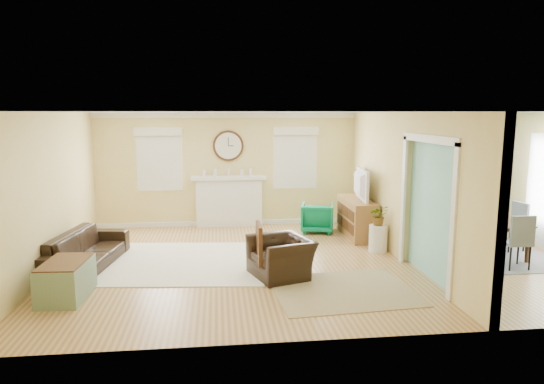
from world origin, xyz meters
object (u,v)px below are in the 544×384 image
object	(u,v)px
eames_chair	(281,257)
green_chair	(317,218)
sofa	(87,249)
dining_table	(479,234)
credenza	(357,218)

from	to	relation	value
eames_chair	green_chair	world-z (taller)	green_chair
sofa	eames_chair	bearing A→B (deg)	-96.92
sofa	eames_chair	xyz separation A→B (m)	(3.21, -0.88, 0.02)
sofa	dining_table	xyz separation A→B (m)	(7.12, 0.14, 0.04)
eames_chair	dining_table	xyz separation A→B (m)	(3.91, 1.02, 0.02)
credenza	dining_table	size ratio (longest dim) A/B	0.78
sofa	green_chair	xyz separation A→B (m)	(4.39, 1.94, 0.02)
dining_table	green_chair	bearing A→B (deg)	53.74
eames_chair	credenza	bearing A→B (deg)	122.13
sofa	credenza	world-z (taller)	credenza
sofa	eames_chair	size ratio (longest dim) A/B	2.11
green_chair	sofa	bearing A→B (deg)	38.05
eames_chair	dining_table	bearing A→B (deg)	86.18
credenza	sofa	bearing A→B (deg)	-164.16
eames_chair	green_chair	xyz separation A→B (m)	(1.18, 2.82, 0.00)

